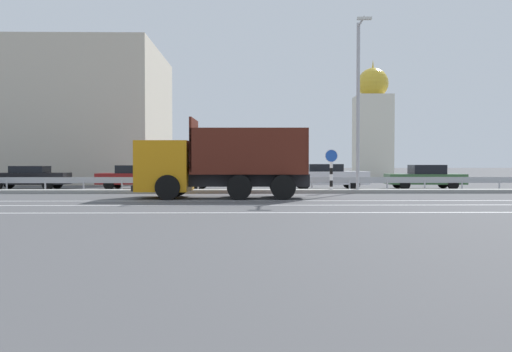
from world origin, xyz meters
TOP-DOWN VIEW (x-y plane):
  - ground_plane at (0.00, 0.00)m, footprint 320.00×320.00m
  - lane_strip_0 at (-3.49, -3.67)m, footprint 68.29×0.16m
  - lane_strip_1 at (-3.49, -5.82)m, footprint 68.29×0.16m
  - lane_strip_2 at (-3.49, -8.58)m, footprint 68.29×0.16m
  - median_island at (0.00, 1.74)m, footprint 37.56×1.10m
  - median_guardrail at (0.00, 3.13)m, footprint 68.29×0.09m
  - dump_truck at (-4.49, -1.85)m, footprint 7.55×2.88m
  - median_road_sign at (1.85, 1.74)m, footprint 0.65×0.16m
  - street_lamp_1 at (3.23, 1.70)m, footprint 0.71×1.82m
  - parked_car_2 at (-15.30, 5.58)m, footprint 4.62×1.89m
  - parked_car_3 at (-9.05, 5.76)m, footprint 4.45×2.04m
  - parked_car_4 at (-4.03, 5.41)m, footprint 3.97×2.06m
  - parked_car_5 at (2.19, 5.44)m, footprint 4.69×1.95m
  - parked_car_6 at (8.05, 5.51)m, footprint 4.53×2.18m
  - background_building_0 at (-16.72, 17.03)m, footprint 14.36×12.42m
  - church_tower at (10.71, 28.58)m, footprint 3.60×3.60m

SIDE VIEW (x-z plane):
  - ground_plane at x=0.00m, z-range 0.00..0.00m
  - lane_strip_0 at x=-3.49m, z-range 0.00..0.01m
  - lane_strip_1 at x=-3.49m, z-range 0.00..0.01m
  - lane_strip_2 at x=-3.49m, z-range 0.00..0.01m
  - median_island at x=0.00m, z-range 0.00..0.18m
  - median_guardrail at x=0.00m, z-range 0.18..0.96m
  - parked_car_4 at x=-4.03m, z-range 0.03..1.35m
  - parked_car_2 at x=-15.30m, z-range 0.03..1.40m
  - parked_car_3 at x=-9.05m, z-range 0.02..1.43m
  - parked_car_6 at x=8.05m, z-range 0.00..1.44m
  - parked_car_5 at x=2.19m, z-range 0.02..1.50m
  - median_road_sign at x=1.85m, z-range 0.03..2.27m
  - dump_truck at x=-4.49m, z-range -0.45..3.01m
  - street_lamp_1 at x=3.23m, z-range 0.44..9.15m
  - background_building_0 at x=-16.72m, z-range 0.00..10.55m
  - church_tower at x=10.71m, z-range -0.58..11.86m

